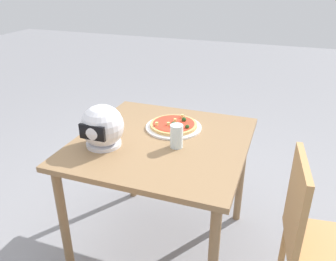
# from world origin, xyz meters

# --- Properties ---
(ground_plane) EXTENTS (14.00, 14.00, 0.00)m
(ground_plane) POSITION_xyz_m (0.00, 0.00, 0.00)
(ground_plane) COLOR gray
(dining_table) EXTENTS (0.95, 0.97, 0.78)m
(dining_table) POSITION_xyz_m (0.00, 0.00, 0.68)
(dining_table) COLOR olive
(dining_table) RESTS_ON ground
(pizza_plate) EXTENTS (0.34, 0.34, 0.01)m
(pizza_plate) POSITION_xyz_m (-0.01, -0.17, 0.78)
(pizza_plate) COLOR white
(pizza_plate) RESTS_ON dining_table
(pizza) EXTENTS (0.29, 0.29, 0.05)m
(pizza) POSITION_xyz_m (-0.01, -0.17, 0.80)
(pizza) COLOR tan
(pizza) RESTS_ON pizza_plate
(motorcycle_helmet) EXTENTS (0.23, 0.23, 0.23)m
(motorcycle_helmet) POSITION_xyz_m (0.28, 0.17, 0.89)
(motorcycle_helmet) COLOR silver
(motorcycle_helmet) RESTS_ON dining_table
(drinking_glass) EXTENTS (0.07, 0.07, 0.13)m
(drinking_glass) POSITION_xyz_m (-0.10, 0.05, 0.84)
(drinking_glass) COLOR silver
(drinking_glass) RESTS_ON dining_table
(chair_side) EXTENTS (0.44, 0.44, 0.90)m
(chair_side) POSITION_xyz_m (-0.84, 0.20, 0.51)
(chair_side) COLOR #B7844C
(chair_side) RESTS_ON ground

